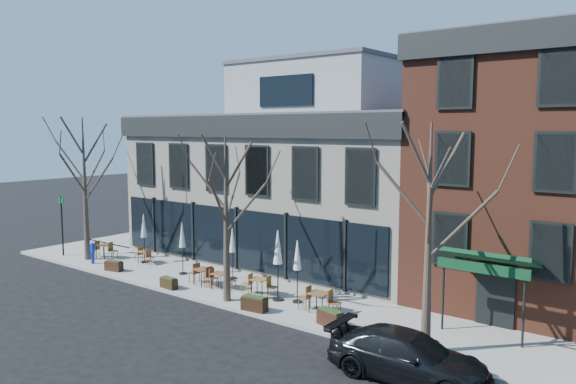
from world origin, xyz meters
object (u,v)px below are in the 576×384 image
Objects in this scene: call_box at (93,252)px; umbrella_0 at (144,229)px; parked_sedan at (408,356)px; cafe_set_0 at (104,250)px.

umbrella_0 is (2.00, 1.90, 1.24)m from call_box.
parked_sedan is 20.63m from cafe_set_0.
call_box is at bearing 80.47° from parked_sedan.
cafe_set_0 is 3.11m from umbrella_0.
umbrella_0 reaches higher than call_box.
parked_sedan is 18.19m from umbrella_0.
call_box is 3.03m from umbrella_0.
cafe_set_0 is at bearing 77.50° from parked_sedan.
umbrella_0 is (2.68, 0.74, 1.39)m from cafe_set_0.
umbrella_0 is (-17.67, 4.11, 1.31)m from parked_sedan.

